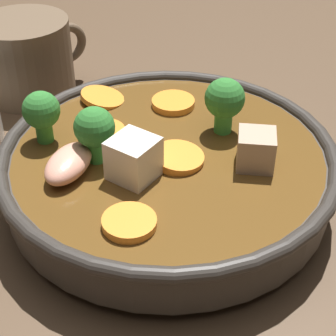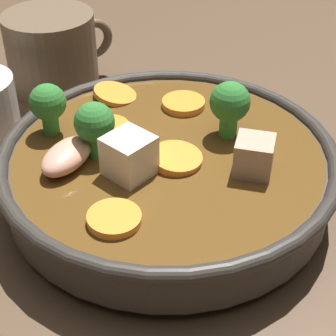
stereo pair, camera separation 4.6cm
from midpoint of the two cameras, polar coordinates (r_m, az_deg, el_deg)
ground_plane at (r=0.48m, az=2.74°, el=-3.23°), size 3.00×3.00×0.00m
stirfry_bowl at (r=0.46m, az=2.73°, el=0.14°), size 0.28×0.28×0.10m
dark_mug at (r=0.64m, az=-9.60°, el=11.63°), size 0.12×0.10×0.08m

